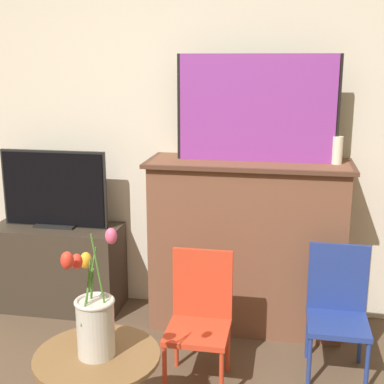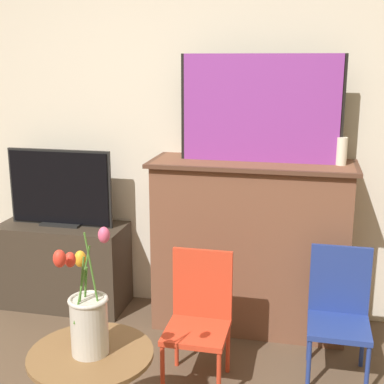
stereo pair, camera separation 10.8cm
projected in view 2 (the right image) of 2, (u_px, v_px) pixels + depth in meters
The scene contains 9 objects.
wall_back at pixel (198, 116), 3.57m from camera, with size 8.00×0.06×2.70m.
fireplace_mantel at pixel (250, 243), 3.44m from camera, with size 1.28×0.48×1.10m.
painting at pixel (260, 109), 3.23m from camera, with size 0.99×0.03×0.65m.
mantel_candle at pixel (342, 151), 3.18m from camera, with size 0.06×0.06×0.17m.
tv_stand at pixel (64, 265), 3.79m from camera, with size 0.88×0.39×0.60m.
tv_monitor at pixel (60, 189), 3.66m from camera, with size 0.74×0.12×0.53m.
chair_red at pixel (199, 313), 2.88m from camera, with size 0.33×0.33×0.72m.
chair_blue at pixel (339, 308), 2.94m from camera, with size 0.33×0.33×0.72m.
vase_tulips at pixel (88, 317), 2.20m from camera, with size 0.19×0.23×0.56m.
Camera 2 is at (0.75, -1.38, 1.72)m, focal length 50.00 mm.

